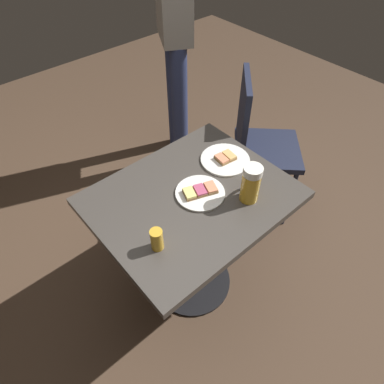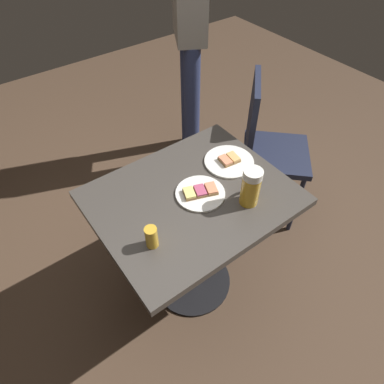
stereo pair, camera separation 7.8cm
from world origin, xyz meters
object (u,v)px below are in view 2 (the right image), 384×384
(patron_standing, at_px, (190,30))
(beer_glass_small, at_px, (151,237))
(plate_near, at_px, (200,193))
(beer_mug, at_px, (251,186))
(plate_far, at_px, (229,161))
(cafe_chair, at_px, (266,145))

(patron_standing, bearing_deg, beer_glass_small, -12.57)
(plate_near, distance_m, beer_mug, 0.22)
(plate_near, relative_size, beer_mug, 1.22)
(plate_near, height_order, plate_far, same)
(beer_mug, bearing_deg, plate_near, 42.69)
(beer_mug, height_order, beer_glass_small, beer_mug)
(beer_mug, relative_size, beer_glass_small, 1.86)
(cafe_chair, bearing_deg, beer_glass_small, -27.18)
(beer_mug, bearing_deg, patron_standing, -24.90)
(plate_near, relative_size, cafe_chair, 0.23)
(beer_glass_small, height_order, cafe_chair, cafe_chair)
(cafe_chair, bearing_deg, plate_near, -27.09)
(beer_mug, bearing_deg, cafe_chair, -54.33)
(beer_mug, height_order, cafe_chair, cafe_chair)
(beer_glass_small, bearing_deg, beer_mug, -97.01)
(plate_near, bearing_deg, cafe_chair, -71.72)
(beer_glass_small, height_order, patron_standing, patron_standing)
(plate_near, bearing_deg, plate_far, -70.64)
(plate_far, bearing_deg, patron_standing, -25.71)
(beer_mug, distance_m, cafe_chair, 0.68)
(plate_near, xyz_separation_m, beer_mug, (-0.15, -0.14, 0.08))
(plate_far, xyz_separation_m, cafe_chair, (0.13, -0.42, -0.19))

